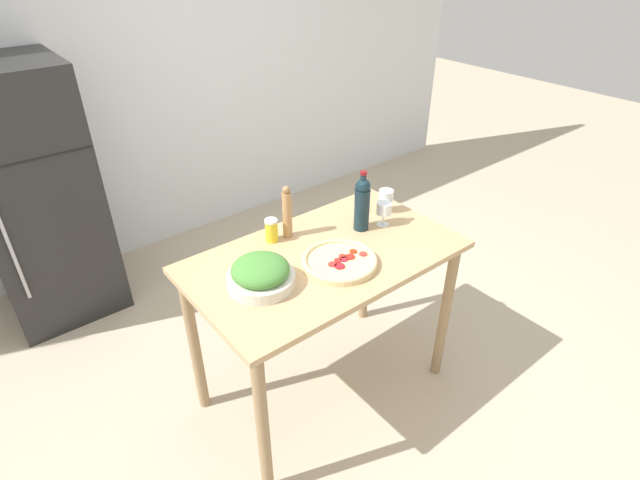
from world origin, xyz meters
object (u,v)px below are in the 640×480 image
object	(u,v)px
wine_glass_far	(386,197)
pepper_mill	(287,212)
refrigerator	(35,198)
salad_bowl	(261,274)
wine_glass_near	(384,209)
homemade_pizza	(340,261)
wine_bottle	(362,203)
salt_canister	(271,230)

from	to	relation	value
wine_glass_far	pepper_mill	size ratio (longest dim) A/B	0.47
refrigerator	salad_bowl	xyz separation A→B (m)	(0.54, -1.72, 0.16)
refrigerator	wine_glass_near	world-z (taller)	refrigerator
wine_glass_far	salad_bowl	distance (m)	0.89
refrigerator	wine_glass_far	bearing A→B (deg)	-48.23
homemade_pizza	wine_bottle	bearing A→B (deg)	31.14
refrigerator	homemade_pizza	distance (m)	2.03
wine_glass_far	refrigerator	bearing A→B (deg)	131.77
refrigerator	pepper_mill	bearing A→B (deg)	-59.43
wine_glass_near	salad_bowl	distance (m)	0.77
wine_glass_far	salt_canister	xyz separation A→B (m)	(-0.64, 0.14, -0.03)
wine_bottle	pepper_mill	world-z (taller)	wine_bottle
pepper_mill	homemade_pizza	xyz separation A→B (m)	(0.04, -0.35, -0.12)
salad_bowl	homemade_pizza	xyz separation A→B (m)	(0.37, -0.09, -0.04)
homemade_pizza	pepper_mill	bearing A→B (deg)	97.34
wine_bottle	salt_canister	bearing A→B (deg)	156.30
wine_bottle	pepper_mill	size ratio (longest dim) A/B	1.15
homemade_pizza	salt_canister	bearing A→B (deg)	110.16
homemade_pizza	refrigerator	bearing A→B (deg)	116.67
refrigerator	wine_glass_near	bearing A→B (deg)	-52.06
salad_bowl	wine_glass_near	bearing A→B (deg)	2.78
refrigerator	wine_bottle	world-z (taller)	refrigerator
homemade_pizza	salt_canister	distance (m)	0.39
pepper_mill	salad_bowl	bearing A→B (deg)	-141.57
wine_bottle	wine_glass_near	world-z (taller)	wine_bottle
refrigerator	salt_canister	bearing A→B (deg)	-61.83
wine_glass_far	homemade_pizza	xyz separation A→B (m)	(-0.51, -0.22, -0.08)
wine_glass_near	salt_canister	size ratio (longest dim) A/B	1.08
wine_glass_near	salad_bowl	bearing A→B (deg)	-177.22
wine_bottle	salt_canister	distance (m)	0.47
wine_bottle	wine_glass_near	distance (m)	0.13
wine_glass_near	wine_glass_far	xyz separation A→B (m)	(0.11, 0.09, 0.00)
refrigerator	wine_bottle	xyz separation A→B (m)	(1.20, -1.64, 0.25)
salt_canister	homemade_pizza	bearing A→B (deg)	-69.84
pepper_mill	salad_bowl	distance (m)	0.42
refrigerator	salt_canister	distance (m)	1.66
salad_bowl	wine_glass_far	bearing A→B (deg)	8.49
refrigerator	wine_glass_near	size ratio (longest dim) A/B	12.56
wine_glass_near	salad_bowl	world-z (taller)	salad_bowl
wine_glass_near	salad_bowl	size ratio (longest dim) A/B	0.44
wine_glass_far	homemade_pizza	distance (m)	0.56
wine_bottle	wine_glass_near	xyz separation A→B (m)	(0.11, -0.05, -0.06)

